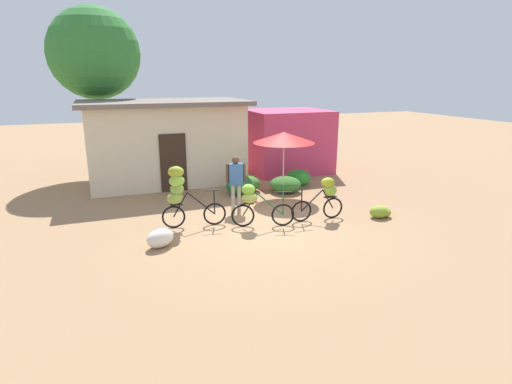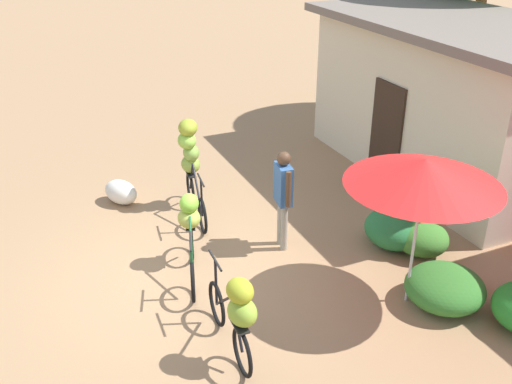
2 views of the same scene
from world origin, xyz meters
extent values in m
plane|color=#9C7753|center=(0.00, 0.00, 0.00)|extent=(60.00, 60.00, 0.00)
cube|color=beige|center=(-1.50, 6.06, 1.43)|extent=(5.48, 2.96, 2.87)
cube|color=#72665B|center=(-1.50, 6.06, 2.95)|extent=(5.98, 3.46, 0.16)
cube|color=#332319|center=(-1.50, 4.56, 1.00)|extent=(0.90, 0.06, 2.00)
cylinder|color=brown|center=(-3.66, 8.50, 1.84)|extent=(0.25, 0.25, 3.68)
ellipsoid|color=#256E37|center=(0.51, 3.36, 0.30)|extent=(0.98, 0.90, 0.60)
ellipsoid|color=#3C7C2C|center=(0.83, 3.62, 0.27)|extent=(0.96, 0.84, 0.54)
ellipsoid|color=#31732A|center=(2.06, 3.07, 0.27)|extent=(1.07, 1.09, 0.54)
cylinder|color=beige|center=(1.79, 2.67, 1.03)|extent=(0.04, 0.04, 2.06)
cone|color=red|center=(1.79, 2.67, 1.96)|extent=(2.00, 2.00, 0.35)
torus|color=black|center=(-1.12, 0.71, 0.31)|extent=(0.62, 0.13, 0.61)
torus|color=black|center=(-2.19, 0.85, 0.31)|extent=(0.62, 0.13, 0.61)
cylinder|color=black|center=(-2.00, 0.83, 0.63)|extent=(0.41, 0.09, 0.66)
cylinder|color=black|center=(-1.46, 0.76, 0.63)|extent=(0.73, 0.13, 0.67)
cylinder|color=black|center=(-1.12, 0.71, 0.97)|extent=(0.50, 0.10, 0.03)
cylinder|color=black|center=(-1.12, 0.71, 0.64)|extent=(0.04, 0.04, 0.66)
cube|color=black|center=(-2.08, 0.84, 0.64)|extent=(0.38, 0.19, 0.02)
ellipsoid|color=#87A23D|center=(-2.13, 0.86, 0.81)|extent=(0.41, 0.33, 0.30)
ellipsoid|color=#7EA440|center=(-2.06, 0.86, 1.05)|extent=(0.40, 0.35, 0.30)
ellipsoid|color=#8BBE41|center=(-2.07, 0.80, 1.28)|extent=(0.43, 0.36, 0.29)
ellipsoid|color=#92A12B|center=(-2.07, 0.83, 1.51)|extent=(0.50, 0.46, 0.29)
torus|color=black|center=(0.56, -0.02, 0.31)|extent=(0.60, 0.23, 0.62)
torus|color=black|center=(-0.46, 0.30, 0.31)|extent=(0.60, 0.23, 0.62)
cylinder|color=#19592D|center=(-0.28, 0.24, 0.62)|extent=(0.40, 0.15, 0.63)
cylinder|color=#19592D|center=(0.23, 0.08, 0.62)|extent=(0.69, 0.25, 0.64)
cylinder|color=black|center=(0.56, -0.02, 0.94)|extent=(0.49, 0.18, 0.03)
cylinder|color=#19592D|center=(0.56, -0.02, 0.62)|extent=(0.04, 0.04, 0.63)
cube|color=black|center=(-0.35, 0.27, 0.65)|extent=(0.39, 0.24, 0.02)
ellipsoid|color=#9AA540|center=(-0.29, 0.23, 0.80)|extent=(0.46, 0.39, 0.28)
ellipsoid|color=#7ABC34|center=(-0.31, 0.25, 1.02)|extent=(0.44, 0.41, 0.29)
torus|color=black|center=(1.17, 0.10, 0.30)|extent=(0.60, 0.08, 0.60)
torus|color=black|center=(2.13, 0.06, 0.30)|extent=(0.60, 0.08, 0.60)
cylinder|color=black|center=(1.97, 0.07, 0.58)|extent=(0.37, 0.05, 0.58)
cylinder|color=black|center=(1.48, 0.09, 0.58)|extent=(0.65, 0.07, 0.58)
cylinder|color=black|center=(1.17, 0.10, 0.97)|extent=(0.50, 0.05, 0.03)
cylinder|color=black|center=(1.17, 0.10, 0.64)|extent=(0.04, 0.04, 0.67)
cube|color=black|center=(2.04, 0.06, 0.63)|extent=(0.37, 0.16, 0.02)
ellipsoid|color=#8AAB35|center=(2.05, 0.10, 0.81)|extent=(0.45, 0.38, 0.33)
ellipsoid|color=#9DA324|center=(1.97, 0.11, 1.04)|extent=(0.39, 0.31, 0.27)
ellipsoid|color=silver|center=(-2.72, -0.31, 0.22)|extent=(0.83, 0.73, 0.44)
cylinder|color=gray|center=(-0.09, 1.70, 0.40)|extent=(0.11, 0.11, 0.80)
cylinder|color=gray|center=(-0.27, 1.73, 0.40)|extent=(0.11, 0.11, 0.80)
cube|color=#33598C|center=(-0.18, 1.72, 1.11)|extent=(0.43, 0.26, 0.63)
cylinder|color=#4C3321|center=(0.07, 1.68, 1.14)|extent=(0.08, 0.08, 0.57)
cylinder|color=#4C3321|center=(-0.42, 1.76, 1.14)|extent=(0.08, 0.08, 0.57)
sphere|color=#4C3321|center=(-0.18, 1.72, 1.53)|extent=(0.22, 0.22, 0.22)
camera|label=1|loc=(-3.88, -9.64, 3.86)|focal=29.38mm
camera|label=2|loc=(6.89, -1.89, 4.96)|focal=40.56mm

